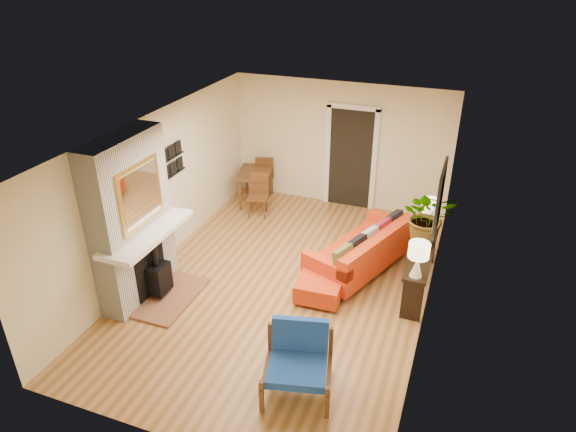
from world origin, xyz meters
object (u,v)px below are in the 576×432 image
blue_chair (298,356)px  houseplant (428,216)px  sofa (364,251)px  dining_table (258,178)px  lamp_far (431,211)px  lamp_near (418,256)px  ottoman (320,287)px  console_table (422,257)px

blue_chair → houseplant: houseplant is taller
sofa → dining_table: 3.24m
lamp_far → blue_chair: bearing=-108.5°
sofa → houseplant: 1.24m
dining_table → lamp_near: 4.62m
lamp_near → houseplant: size_ratio=0.61×
blue_chair → houseplant: bearing=69.2°
lamp_near → blue_chair: bearing=-121.1°
blue_chair → lamp_near: 2.25m
dining_table → houseplant: 4.07m
houseplant → lamp_near: bearing=-89.5°
ottoman → lamp_near: (1.40, 0.04, 0.86)m
ottoman → houseplant: bearing=38.3°
ottoman → lamp_far: size_ratio=1.32×
blue_chair → console_table: size_ratio=0.53×
sofa → dining_table: bearing=146.7°
lamp_far → houseplant: size_ratio=0.61×
dining_table → console_table: 4.17m
console_table → houseplant: bearing=92.0°
sofa → ottoman: sofa is taller
sofa → blue_chair: bearing=-93.3°
console_table → dining_table: bearing=151.2°
ottoman → console_table: size_ratio=0.39×
ottoman → blue_chair: bearing=-81.0°
lamp_near → houseplant: bearing=90.5°
dining_table → lamp_near: lamp_near is taller
houseplant → lamp_far: bearing=88.6°
blue_chair → lamp_near: (1.12, 1.85, 0.60)m
console_table → lamp_near: bearing=-90.0°
lamp_near → ottoman: bearing=-178.4°
blue_chair → dining_table: size_ratio=0.59×
sofa → houseplant: (0.94, 0.05, 0.80)m
houseplant → sofa: bearing=-177.0°
ottoman → blue_chair: 1.86m
sofa → blue_chair: 2.87m
sofa → blue_chair: (-0.16, -2.87, 0.10)m
sofa → lamp_far: 1.27m
ottoman → sofa: bearing=66.8°
sofa → ottoman: (-0.45, -1.05, -0.16)m
ottoman → lamp_far: (1.40, 1.52, 0.86)m
houseplant → blue_chair: bearing=-110.8°
lamp_near → lamp_far: size_ratio=1.00×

